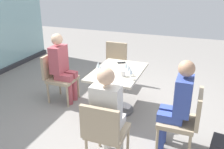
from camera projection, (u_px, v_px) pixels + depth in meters
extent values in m
plane|color=gray|center=(117.00, 110.00, 4.38)|extent=(12.00, 12.00, 0.00)
cube|color=#BCB29E|center=(118.00, 72.00, 4.11)|extent=(1.12, 0.77, 0.04)
cylinder|color=#4C4C51|center=(118.00, 92.00, 4.25)|extent=(0.14, 0.14, 0.69)
cylinder|color=#4C4C51|center=(117.00, 109.00, 4.37)|extent=(0.56, 0.56, 0.02)
cube|color=tan|center=(176.00, 121.00, 3.26)|extent=(0.46, 0.46, 0.06)
cube|color=tan|center=(199.00, 109.00, 3.09)|extent=(0.46, 0.05, 0.42)
cylinder|color=tan|center=(162.00, 125.00, 3.59)|extent=(0.04, 0.04, 0.39)
cylinder|color=tan|center=(157.00, 141.00, 3.24)|extent=(0.04, 0.04, 0.39)
cylinder|color=tan|center=(192.00, 131.00, 3.46)|extent=(0.04, 0.04, 0.39)
cylinder|color=tan|center=(189.00, 148.00, 3.11)|extent=(0.04, 0.04, 0.39)
cube|color=tan|center=(108.00, 131.00, 3.06)|extent=(0.46, 0.46, 0.06)
cube|color=tan|center=(99.00, 125.00, 2.76)|extent=(0.05, 0.46, 0.42)
cylinder|color=tan|center=(128.00, 140.00, 3.26)|extent=(0.04, 0.04, 0.39)
cylinder|color=tan|center=(100.00, 134.00, 3.39)|extent=(0.04, 0.04, 0.39)
cube|color=tan|center=(63.00, 79.00, 4.57)|extent=(0.46, 0.46, 0.06)
cube|color=tan|center=(50.00, 65.00, 4.56)|extent=(0.46, 0.05, 0.42)
cylinder|color=tan|center=(68.00, 97.00, 4.41)|extent=(0.04, 0.04, 0.39)
cylinder|color=tan|center=(78.00, 88.00, 4.76)|extent=(0.04, 0.04, 0.39)
cylinder|color=tan|center=(48.00, 93.00, 4.54)|extent=(0.04, 0.04, 0.39)
cylinder|color=tan|center=(60.00, 85.00, 4.89)|extent=(0.04, 0.04, 0.39)
cube|color=tan|center=(112.00, 66.00, 5.21)|extent=(0.46, 0.46, 0.06)
cube|color=tan|center=(116.00, 52.00, 5.33)|extent=(0.05, 0.46, 0.42)
cylinder|color=tan|center=(100.00, 79.00, 5.18)|extent=(0.04, 0.04, 0.39)
cylinder|color=tan|center=(118.00, 81.00, 5.05)|extent=(0.04, 0.04, 0.39)
cylinder|color=tan|center=(107.00, 72.00, 5.53)|extent=(0.04, 0.04, 0.39)
cylinder|color=tan|center=(124.00, 74.00, 5.40)|extent=(0.04, 0.04, 0.39)
cylinder|color=#384C9E|center=(163.00, 128.00, 3.47)|extent=(0.11, 0.11, 0.45)
cube|color=#384C9E|center=(172.00, 111.00, 3.34)|extent=(0.13, 0.32, 0.11)
cylinder|color=#384C9E|center=(161.00, 135.00, 3.32)|extent=(0.11, 0.11, 0.45)
cube|color=#384C9E|center=(170.00, 118.00, 3.18)|extent=(0.13, 0.32, 0.11)
cube|color=#384C9E|center=(183.00, 96.00, 3.11)|extent=(0.34, 0.20, 0.48)
sphere|color=tan|center=(187.00, 69.00, 2.97)|extent=(0.20, 0.20, 0.20)
cylinder|color=silver|center=(119.00, 138.00, 3.26)|extent=(0.11, 0.11, 0.45)
cube|color=silver|center=(117.00, 123.00, 3.07)|extent=(0.32, 0.13, 0.11)
cylinder|color=silver|center=(106.00, 135.00, 3.32)|extent=(0.11, 0.11, 0.45)
cube|color=silver|center=(103.00, 120.00, 3.13)|extent=(0.32, 0.13, 0.11)
cube|color=silver|center=(106.00, 105.00, 2.88)|extent=(0.20, 0.34, 0.48)
sphere|color=#D8AD8C|center=(106.00, 76.00, 2.75)|extent=(0.20, 0.20, 0.20)
cylinder|color=#B24C56|center=(69.00, 93.00, 4.50)|extent=(0.11, 0.11, 0.45)
cube|color=#B24C56|center=(64.00, 77.00, 4.43)|extent=(0.13, 0.32, 0.11)
cylinder|color=#B24C56|center=(74.00, 89.00, 4.66)|extent=(0.11, 0.11, 0.45)
cube|color=#B24C56|center=(69.00, 74.00, 4.59)|extent=(0.13, 0.32, 0.11)
cube|color=#B24C56|center=(59.00, 59.00, 4.44)|extent=(0.34, 0.20, 0.48)
sphere|color=#D8AD8C|center=(57.00, 39.00, 4.31)|extent=(0.20, 0.20, 0.20)
cylinder|color=silver|center=(130.00, 79.00, 3.77)|extent=(0.06, 0.06, 0.00)
cylinder|color=silver|center=(130.00, 76.00, 3.76)|extent=(0.01, 0.01, 0.08)
cone|color=silver|center=(130.00, 71.00, 3.72)|extent=(0.07, 0.07, 0.09)
cylinder|color=silver|center=(126.00, 73.00, 4.01)|extent=(0.06, 0.06, 0.00)
cylinder|color=silver|center=(126.00, 70.00, 4.00)|extent=(0.01, 0.01, 0.08)
cone|color=silver|center=(126.00, 65.00, 3.96)|extent=(0.07, 0.07, 0.09)
cylinder|color=silver|center=(100.00, 77.00, 3.86)|extent=(0.06, 0.06, 0.00)
cylinder|color=silver|center=(100.00, 74.00, 3.84)|extent=(0.01, 0.01, 0.08)
cone|color=silver|center=(100.00, 69.00, 3.81)|extent=(0.07, 0.07, 0.09)
cylinder|color=silver|center=(98.00, 73.00, 4.02)|extent=(0.06, 0.06, 0.00)
cylinder|color=silver|center=(98.00, 70.00, 4.01)|extent=(0.01, 0.01, 0.08)
cone|color=silver|center=(98.00, 65.00, 3.97)|extent=(0.07, 0.07, 0.09)
cylinder|color=silver|center=(128.00, 75.00, 3.92)|extent=(0.06, 0.06, 0.00)
cylinder|color=silver|center=(128.00, 73.00, 3.90)|extent=(0.01, 0.01, 0.08)
cone|color=silver|center=(129.00, 67.00, 3.87)|extent=(0.07, 0.07, 0.09)
cylinder|color=white|center=(123.00, 74.00, 3.87)|extent=(0.08, 0.08, 0.09)
cube|color=black|center=(122.00, 63.00, 4.47)|extent=(0.13, 0.16, 0.01)
cube|color=#232328|center=(217.00, 149.00, 3.18)|extent=(0.32, 0.20, 0.28)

